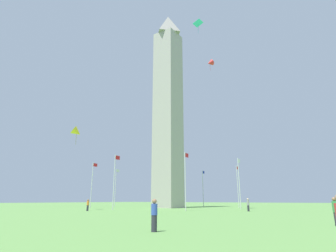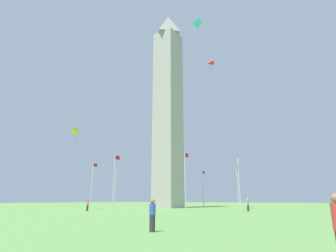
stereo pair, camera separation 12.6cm
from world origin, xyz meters
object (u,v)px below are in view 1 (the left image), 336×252
(flagpole_s, at_px, (114,179))
(kite_red_delta, at_px, (210,63))
(flagpole_e, at_px, (116,186))
(flagpole_sw, at_px, (185,178))
(person_gray_shirt, at_px, (248,205))
(kite_yellow_delta, at_px, (77,132))
(kite_cyan_diamond, at_px, (198,23))
(person_orange_shirt, at_px, (88,205))
(flagpole_se, at_px, (92,183))
(flagpole_nw, at_px, (238,184))
(flagpole_n, at_px, (203,186))
(person_blue_shirt, at_px, (154,215))
(flagpole_ne, at_px, (158,187))
(person_green_shirt, at_px, (336,212))
(flagpole_w, at_px, (239,181))
(obelisk_monument, at_px, (168,103))

(flagpole_s, bearing_deg, kite_red_delta, -33.19)
(flagpole_e, distance_m, flagpole_sw, 28.20)
(person_gray_shirt, height_order, kite_yellow_delta, kite_yellow_delta)
(kite_yellow_delta, bearing_deg, kite_cyan_diamond, -56.20)
(person_gray_shirt, xyz_separation_m, person_orange_shirt, (-12.01, 19.64, -0.06))
(flagpole_se, distance_m, flagpole_nw, 30.52)
(flagpole_n, xyz_separation_m, flagpole_nw, (-4.47, -10.79, 0.00))
(flagpole_n, distance_m, person_blue_shirt, 56.52)
(flagpole_ne, xyz_separation_m, flagpole_se, (-21.58, 0.00, 0.00))
(person_blue_shirt, relative_size, kite_cyan_diamond, 0.69)
(flagpole_se, xyz_separation_m, person_orange_shirt, (-9.19, -10.47, -3.98))
(person_gray_shirt, height_order, kite_red_delta, kite_red_delta)
(person_blue_shirt, bearing_deg, person_orange_shirt, 1.71)
(person_orange_shirt, relative_size, kite_red_delta, 0.66)
(flagpole_nw, bearing_deg, flagpole_se, 135.00)
(flagpole_se, bearing_deg, kite_cyan_diamond, -84.16)
(kite_cyan_diamond, bearing_deg, flagpole_sw, 143.07)
(flagpole_sw, bearing_deg, flagpole_se, 90.00)
(flagpole_s, relative_size, person_green_shirt, 5.17)
(flagpole_nw, relative_size, kite_cyan_diamond, 3.82)
(flagpole_sw, xyz_separation_m, kite_cyan_diamond, (2.39, -1.80, 28.08))
(flagpole_se, bearing_deg, flagpole_e, 22.50)
(person_gray_shirt, height_order, person_orange_shirt, person_gray_shirt)
(flagpole_sw, height_order, flagpole_w, same)
(flagpole_ne, xyz_separation_m, kite_red_delta, (-10.19, -21.17, 24.68))
(flagpole_n, height_order, flagpole_ne, same)
(flagpole_sw, distance_m, person_blue_shirt, 28.53)
(flagpole_s, bearing_deg, flagpole_e, 45.00)
(flagpole_w, distance_m, flagpole_nw, 11.68)
(flagpole_se, height_order, flagpole_s, same)
(flagpole_e, height_order, flagpole_nw, same)
(flagpole_sw, bearing_deg, person_orange_shirt, 129.60)
(flagpole_ne, height_order, flagpole_e, same)
(obelisk_monument, relative_size, flagpole_s, 5.09)
(flagpole_se, height_order, person_blue_shirt, flagpole_se)
(flagpole_sw, height_order, kite_yellow_delta, kite_yellow_delta)
(person_green_shirt, distance_m, kite_cyan_diamond, 41.45)
(flagpole_n, distance_m, person_gray_shirt, 30.47)
(flagpole_nw, xyz_separation_m, person_blue_shirt, (-46.48, -13.33, -4.02))
(flagpole_s, bearing_deg, flagpole_w, -45.00)
(flagpole_se, relative_size, kite_red_delta, 3.46)
(flagpole_e, bearing_deg, flagpole_ne, -22.50)
(flagpole_w, bearing_deg, person_orange_shirt, 142.06)
(person_orange_shirt, xyz_separation_m, kite_red_delta, (20.59, -10.70, 28.66))
(person_green_shirt, xyz_separation_m, person_orange_shirt, (6.80, 31.70, -0.02))
(flagpole_e, bearing_deg, kite_cyan_diamond, -106.78)
(flagpole_sw, bearing_deg, person_gray_shirt, -71.72)
(person_orange_shirt, bearing_deg, person_green_shirt, -66.83)
(obelisk_monument, relative_size, kite_yellow_delta, 14.57)
(person_green_shirt, bearing_deg, flagpole_se, 24.23)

